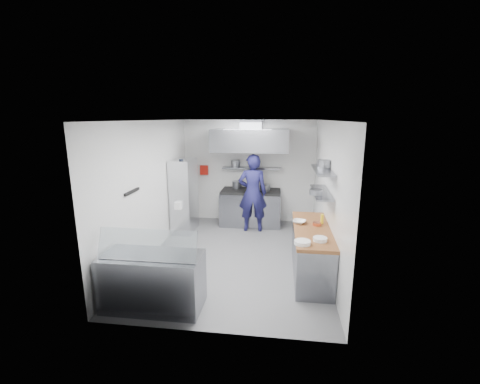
# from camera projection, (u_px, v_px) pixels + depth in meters

# --- Properties ---
(floor) EXTENTS (5.00, 5.00, 0.00)m
(floor) POSITION_uv_depth(u_px,v_px,m) (236.00, 256.00, 6.78)
(floor) COLOR #4F4F51
(floor) RESTS_ON ground
(ceiling) EXTENTS (5.00, 5.00, 0.00)m
(ceiling) POSITION_uv_depth(u_px,v_px,m) (236.00, 120.00, 6.15)
(ceiling) COLOR silver
(ceiling) RESTS_ON wall_back
(wall_back) EXTENTS (3.60, 2.80, 0.02)m
(wall_back) POSITION_uv_depth(u_px,v_px,m) (249.00, 171.00, 8.88)
(wall_back) COLOR white
(wall_back) RESTS_ON floor
(wall_front) EXTENTS (3.60, 2.80, 0.02)m
(wall_front) POSITION_uv_depth(u_px,v_px,m) (209.00, 236.00, 4.05)
(wall_front) COLOR white
(wall_front) RESTS_ON floor
(wall_left) EXTENTS (2.80, 5.00, 0.02)m
(wall_left) POSITION_uv_depth(u_px,v_px,m) (151.00, 189.00, 6.69)
(wall_left) COLOR white
(wall_left) RESTS_ON floor
(wall_right) EXTENTS (2.80, 5.00, 0.02)m
(wall_right) POSITION_uv_depth(u_px,v_px,m) (328.00, 194.00, 6.24)
(wall_right) COLOR white
(wall_right) RESTS_ON floor
(gas_range) EXTENTS (1.60, 0.80, 0.90)m
(gas_range) POSITION_uv_depth(u_px,v_px,m) (251.00, 208.00, 8.70)
(gas_range) COLOR gray
(gas_range) RESTS_ON floor
(cooktop) EXTENTS (1.57, 0.78, 0.06)m
(cooktop) POSITION_uv_depth(u_px,v_px,m) (251.00, 191.00, 8.59)
(cooktop) COLOR black
(cooktop) RESTS_ON gas_range
(stock_pot_left) EXTENTS (0.26, 0.26, 0.20)m
(stock_pot_left) POSITION_uv_depth(u_px,v_px,m) (237.00, 185.00, 8.79)
(stock_pot_left) COLOR slate
(stock_pot_left) RESTS_ON cooktop
(stock_pot_mid) EXTENTS (0.35, 0.35, 0.24)m
(stock_pot_mid) POSITION_uv_depth(u_px,v_px,m) (257.00, 185.00, 8.62)
(stock_pot_mid) COLOR slate
(stock_pot_mid) RESTS_ON cooktop
(stock_pot_right) EXTENTS (0.29, 0.29, 0.16)m
(stock_pot_right) POSITION_uv_depth(u_px,v_px,m) (265.00, 187.00, 8.53)
(stock_pot_right) COLOR slate
(stock_pot_right) RESTS_ON cooktop
(over_range_shelf) EXTENTS (1.60, 0.30, 0.04)m
(over_range_shelf) POSITION_uv_depth(u_px,v_px,m) (252.00, 168.00, 8.69)
(over_range_shelf) COLOR gray
(over_range_shelf) RESTS_ON wall_back
(shelf_pot_a) EXTENTS (0.25, 0.25, 0.18)m
(shelf_pot_a) POSITION_uv_depth(u_px,v_px,m) (235.00, 164.00, 8.74)
(shelf_pot_a) COLOR slate
(shelf_pot_a) RESTS_ON over_range_shelf
(extractor_hood) EXTENTS (1.90, 1.15, 0.55)m
(extractor_hood) POSITION_uv_depth(u_px,v_px,m) (251.00, 140.00, 8.11)
(extractor_hood) COLOR gray
(extractor_hood) RESTS_ON wall_back
(hood_duct) EXTENTS (0.55, 0.55, 0.24)m
(hood_duct) POSITION_uv_depth(u_px,v_px,m) (252.00, 124.00, 8.24)
(hood_duct) COLOR slate
(hood_duct) RESTS_ON extractor_hood
(red_firebox) EXTENTS (0.22, 0.10, 0.26)m
(red_firebox) POSITION_uv_depth(u_px,v_px,m) (204.00, 170.00, 8.97)
(red_firebox) COLOR #B0170E
(red_firebox) RESTS_ON wall_back
(chef) EXTENTS (0.77, 0.55, 1.98)m
(chef) POSITION_uv_depth(u_px,v_px,m) (253.00, 193.00, 8.11)
(chef) COLOR #19184A
(chef) RESTS_ON floor
(wire_rack) EXTENTS (0.50, 0.90, 1.85)m
(wire_rack) POSITION_uv_depth(u_px,v_px,m) (184.00, 196.00, 8.12)
(wire_rack) COLOR silver
(wire_rack) RESTS_ON floor
(rack_bin_a) EXTENTS (0.16, 0.20, 0.18)m
(rack_bin_a) POSITION_uv_depth(u_px,v_px,m) (179.00, 205.00, 7.69)
(rack_bin_a) COLOR white
(rack_bin_a) RESTS_ON wire_rack
(rack_bin_b) EXTENTS (0.15, 0.20, 0.18)m
(rack_bin_b) POSITION_uv_depth(u_px,v_px,m) (185.00, 180.00, 8.13)
(rack_bin_b) COLOR yellow
(rack_bin_b) RESTS_ON wire_rack
(rack_jar) EXTENTS (0.10, 0.10, 0.18)m
(rack_jar) POSITION_uv_depth(u_px,v_px,m) (181.00, 163.00, 7.64)
(rack_jar) COLOR black
(rack_jar) RESTS_ON wire_rack
(knife_strip) EXTENTS (0.04, 0.55, 0.05)m
(knife_strip) POSITION_uv_depth(u_px,v_px,m) (132.00, 192.00, 5.78)
(knife_strip) COLOR black
(knife_strip) RESTS_ON wall_left
(prep_counter_base) EXTENTS (0.62, 2.00, 0.84)m
(prep_counter_base) POSITION_uv_depth(u_px,v_px,m) (311.00, 253.00, 5.92)
(prep_counter_base) COLOR gray
(prep_counter_base) RESTS_ON floor
(prep_counter_top) EXTENTS (0.65, 2.04, 0.06)m
(prep_counter_top) POSITION_uv_depth(u_px,v_px,m) (312.00, 230.00, 5.82)
(prep_counter_top) COLOR brown
(prep_counter_top) RESTS_ON prep_counter_base
(plate_stack_a) EXTENTS (0.26, 0.26, 0.06)m
(plate_stack_a) POSITION_uv_depth(u_px,v_px,m) (302.00, 242.00, 5.06)
(plate_stack_a) COLOR white
(plate_stack_a) RESTS_ON prep_counter_top
(plate_stack_b) EXTENTS (0.23, 0.23, 0.06)m
(plate_stack_b) POSITION_uv_depth(u_px,v_px,m) (320.00, 239.00, 5.20)
(plate_stack_b) COLOR white
(plate_stack_b) RESTS_ON prep_counter_top
(copper_pan) EXTENTS (0.16, 0.16, 0.06)m
(copper_pan) POSITION_uv_depth(u_px,v_px,m) (317.00, 224.00, 5.95)
(copper_pan) COLOR #DA653D
(copper_pan) RESTS_ON prep_counter_top
(squeeze_bottle) EXTENTS (0.06, 0.06, 0.18)m
(squeeze_bottle) POSITION_uv_depth(u_px,v_px,m) (322.00, 219.00, 6.05)
(squeeze_bottle) COLOR yellow
(squeeze_bottle) RESTS_ON prep_counter_top
(mixing_bowl) EXTENTS (0.30, 0.30, 0.06)m
(mixing_bowl) POSITION_uv_depth(u_px,v_px,m) (299.00, 222.00, 6.07)
(mixing_bowl) COLOR white
(mixing_bowl) RESTS_ON prep_counter_top
(wall_shelf_lower) EXTENTS (0.30, 1.30, 0.04)m
(wall_shelf_lower) POSITION_uv_depth(u_px,v_px,m) (321.00, 192.00, 5.95)
(wall_shelf_lower) COLOR gray
(wall_shelf_lower) RESTS_ON wall_right
(wall_shelf_upper) EXTENTS (0.30, 1.30, 0.04)m
(wall_shelf_upper) POSITION_uv_depth(u_px,v_px,m) (323.00, 170.00, 5.85)
(wall_shelf_upper) COLOR gray
(wall_shelf_upper) RESTS_ON wall_right
(shelf_pot_c) EXTENTS (0.23, 0.23, 0.10)m
(shelf_pot_c) POSITION_uv_depth(u_px,v_px,m) (316.00, 192.00, 5.66)
(shelf_pot_c) COLOR slate
(shelf_pot_c) RESTS_ON wall_shelf_lower
(shelf_pot_d) EXTENTS (0.25, 0.25, 0.14)m
(shelf_pot_d) POSITION_uv_depth(u_px,v_px,m) (325.00, 164.00, 6.02)
(shelf_pot_d) COLOR slate
(shelf_pot_d) RESTS_ON wall_shelf_upper
(display_case) EXTENTS (1.50, 0.70, 0.85)m
(display_case) POSITION_uv_depth(u_px,v_px,m) (153.00, 281.00, 4.88)
(display_case) COLOR gray
(display_case) RESTS_ON floor
(display_glass) EXTENTS (1.47, 0.19, 0.42)m
(display_glass) POSITION_uv_depth(u_px,v_px,m) (147.00, 245.00, 4.62)
(display_glass) COLOR silver
(display_glass) RESTS_ON display_case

